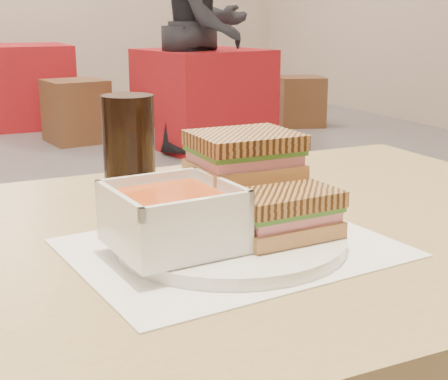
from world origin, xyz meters
name	(u,v)px	position (x,y,z in m)	size (l,w,h in m)	color
main_table	(169,324)	(-0.03, -1.93, 0.64)	(1.20, 0.70, 0.75)	tan
tray_liner	(232,248)	(0.02, -2.00, 0.75)	(0.38, 0.31, 0.00)	white
plate	(231,240)	(0.02, -2.00, 0.76)	(0.26, 0.26, 0.01)	white
soup_bowl	(173,219)	(-0.05, -2.01, 0.80)	(0.13, 0.13, 0.07)	white
panini_lower	(279,211)	(0.07, -2.02, 0.79)	(0.12, 0.10, 0.05)	tan
panini_upper	(244,155)	(0.06, -1.95, 0.84)	(0.12, 0.10, 0.05)	tan
cola_glass	(129,150)	(-0.03, -1.78, 0.83)	(0.07, 0.07, 0.15)	black
bg_table_1	(203,98)	(1.76, 2.02, 0.37)	(0.96, 0.96, 0.74)	#A31117
bg_table_2	(23,86)	(0.65, 3.59, 0.36)	(0.84, 0.84, 0.73)	#A31117
bg_chair_1l	(76,111)	(0.90, 2.59, 0.25)	(0.49, 0.49, 0.49)	brown
bg_chair_1r	(300,101)	(2.93, 2.49, 0.22)	(0.50, 0.50, 0.45)	brown
bg_chair_2r	(52,91)	(1.06, 4.38, 0.21)	(0.44, 0.44, 0.43)	brown
patron_b	(209,26)	(1.73, 1.84, 0.91)	(1.12, 1.06, 1.82)	black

